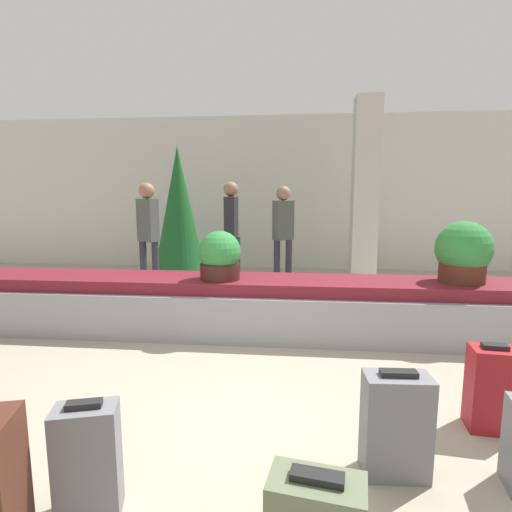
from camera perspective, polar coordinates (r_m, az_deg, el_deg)
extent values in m
plane|color=#9E937F|center=(3.03, -3.65, -22.00)|extent=(18.00, 18.00, 0.00)
cube|color=beige|center=(8.58, 2.88, 8.93)|extent=(18.00, 0.06, 3.20)
cube|color=gray|center=(4.55, 0.00, -7.92)|extent=(7.64, 0.89, 0.50)
cube|color=maroon|center=(4.47, 0.00, -4.03)|extent=(7.33, 0.73, 0.14)
cube|color=beige|center=(7.23, 15.29, 8.73)|extent=(0.43, 0.43, 3.20)
cube|color=maroon|center=(3.18, 30.55, -16.05)|extent=(0.30, 0.24, 0.56)
cube|color=black|center=(3.07, 30.97, -11.01)|extent=(0.16, 0.09, 0.03)
cube|color=slate|center=(2.50, 19.33, -21.89)|extent=(0.37, 0.22, 0.58)
cube|color=black|center=(2.37, 19.70, -15.49)|extent=(0.20, 0.08, 0.03)
cube|color=black|center=(1.74, 8.73, -28.71)|extent=(0.21, 0.10, 0.03)
cube|color=slate|center=(2.30, -22.89, -25.41)|extent=(0.33, 0.25, 0.56)
cube|color=black|center=(2.15, -23.37, -18.89)|extent=(0.17, 0.10, 0.03)
cylinder|color=#4C2319|center=(4.77, 27.32, -2.10)|extent=(0.46, 0.46, 0.21)
sphere|color=#2D7F38|center=(4.73, 27.53, 1.01)|extent=(0.57, 0.57, 0.57)
cylinder|color=#381914|center=(4.40, -5.16, -2.19)|extent=(0.43, 0.43, 0.18)
sphere|color=#2D7F38|center=(4.37, -5.20, 0.59)|extent=(0.46, 0.46, 0.46)
cylinder|color=#282833|center=(6.76, 3.00, -1.10)|extent=(0.11, 0.11, 0.82)
cylinder|color=#282833|center=(6.75, 4.69, -1.12)|extent=(0.11, 0.11, 0.82)
cube|color=#474C47|center=(6.67, 3.91, 5.12)|extent=(0.36, 0.33, 0.65)
sphere|color=#936B4C|center=(6.66, 3.94, 8.93)|extent=(0.24, 0.24, 0.24)
cylinder|color=#282833|center=(6.60, -15.76, -1.55)|extent=(0.11, 0.11, 0.84)
cylinder|color=#282833|center=(6.53, -14.13, -1.59)|extent=(0.11, 0.11, 0.84)
cube|color=#474C47|center=(6.48, -15.20, 4.97)|extent=(0.37, 0.31, 0.66)
sphere|color=#936B4C|center=(6.47, -15.36, 8.98)|extent=(0.24, 0.24, 0.24)
cylinder|color=#282833|center=(6.92, -4.32, -0.73)|extent=(0.11, 0.11, 0.86)
cylinder|color=#282833|center=(6.89, -2.68, -0.76)|extent=(0.11, 0.11, 0.86)
cube|color=#232328|center=(6.82, -3.56, 5.62)|extent=(0.20, 0.33, 0.68)
sphere|color=#936B4C|center=(6.81, -3.60, 9.51)|extent=(0.25, 0.25, 0.25)
cylinder|color=#4C331E|center=(7.52, -10.71, -2.73)|extent=(0.16, 0.16, 0.18)
cone|color=#195623|center=(7.38, -10.98, 6.55)|extent=(0.92, 0.92, 2.25)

